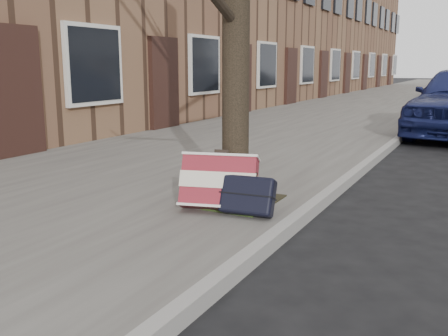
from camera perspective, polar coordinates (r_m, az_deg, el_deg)
The scene contains 6 objects.
ground at distance 3.60m, azimuth 21.98°, elevation -13.83°, with size 120.00×120.00×0.00m, color black.
near_sidewalk at distance 18.74m, azimuth 15.72°, elevation 6.85°, with size 5.00×70.00×0.12m, color slate.
house_near at distance 21.73m, azimuth 0.80°, elevation 16.97°, with size 6.80×40.00×7.00m, color brown.
dirt_patch at distance 5.18m, azimuth 1.11°, elevation -3.67°, with size 0.85×0.85×0.01m, color black.
suitcase_red at distance 4.78m, azimuth -0.56°, elevation -1.65°, with size 0.72×0.20×0.52m, color maroon.
suitcase_navy at distance 4.64m, azimuth 2.73°, elevation -3.10°, with size 0.50×0.16×0.36m, color black.
Camera 1 is at (0.24, -3.26, 1.50)m, focal length 40.00 mm.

